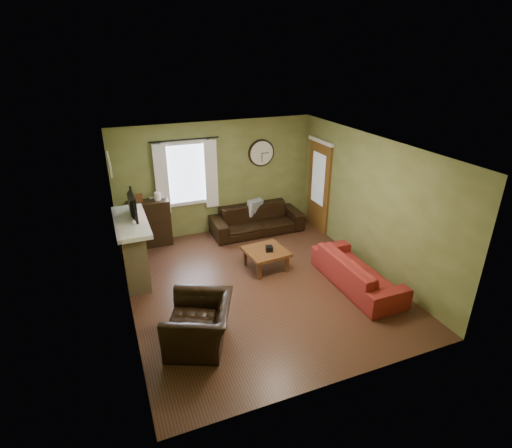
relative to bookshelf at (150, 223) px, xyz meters
name	(u,v)px	position (x,y,z in m)	size (l,w,h in m)	color
floor	(259,284)	(1.61, -2.39, -0.52)	(4.60, 5.20, 0.00)	#48291C
ceiling	(259,147)	(1.61, -2.39, 2.08)	(4.60, 5.20, 0.00)	white
wall_left	(122,243)	(-0.69, -2.39, 0.78)	(0.00, 5.20, 2.60)	olive
wall_right	(369,203)	(3.91, -2.39, 0.78)	(0.00, 5.20, 2.60)	olive
wall_back	(216,178)	(1.61, 0.21, 0.78)	(4.60, 0.00, 2.60)	olive
wall_front	(342,302)	(1.61, -4.99, 0.78)	(4.60, 0.00, 2.60)	olive
fireplace	(133,251)	(-0.49, -1.24, 0.03)	(0.40, 1.40, 1.10)	tan
firebox	(145,261)	(-0.30, -1.24, -0.22)	(0.04, 0.60, 0.55)	black
mantel	(131,222)	(-0.46, -1.24, 0.62)	(0.58, 1.60, 0.08)	white
tv	(129,208)	(-0.44, -1.09, 0.84)	(0.60, 0.08, 0.35)	black
tv_screen	(134,205)	(-0.36, -1.09, 0.89)	(0.02, 0.62, 0.36)	#994C3F
medallion_left	(111,169)	(-0.67, -1.59, 1.73)	(0.28, 0.28, 0.03)	white
medallion_mid	(109,164)	(-0.67, -1.24, 1.73)	(0.28, 0.28, 0.03)	white
medallion_right	(108,159)	(-0.67, -0.89, 1.73)	(0.28, 0.28, 0.03)	white
window_pane	(186,174)	(0.91, 0.19, 0.98)	(1.00, 0.02, 1.30)	silver
curtain_rod	(184,140)	(0.91, 0.09, 1.75)	(0.03, 0.03, 1.50)	black
curtain_left	(162,180)	(0.36, 0.09, 0.93)	(0.28, 0.04, 1.55)	white
curtain_right	(211,174)	(1.46, 0.09, 0.93)	(0.28, 0.04, 1.55)	white
wall_clock	(262,153)	(2.71, 0.16, 1.28)	(0.64, 0.06, 0.64)	white
door	(319,187)	(3.88, -0.54, 0.53)	(0.05, 0.90, 2.10)	brown
bookshelf	(150,223)	(0.00, 0.00, 0.00)	(0.87, 0.37, 1.04)	black
book	(149,201)	(0.05, 0.21, 0.44)	(0.18, 0.25, 0.02)	brown
sofa_brown	(257,220)	(2.43, -0.24, -0.20)	(2.15, 0.84, 0.63)	black
pillow_left	(256,208)	(2.47, -0.07, 0.03)	(0.38, 0.11, 0.38)	gray
pillow_right	(254,207)	(2.47, 0.02, 0.03)	(0.37, 0.11, 0.37)	gray
sofa_red	(357,271)	(3.28, -3.09, -0.22)	(2.03, 0.79, 0.59)	maroon
armchair	(199,324)	(0.18, -3.56, -0.18)	(1.06, 0.92, 0.69)	black
coffee_table	(266,259)	(1.95, -1.91, -0.31)	(0.77, 0.77, 0.41)	brown
tissue_box	(269,251)	(2.00, -1.96, -0.12)	(0.14, 0.14, 0.10)	black
wine_glass_a	(134,227)	(-0.44, -1.83, 0.76)	(0.07, 0.07, 0.21)	white
wine_glass_b	(134,226)	(-0.44, -1.73, 0.75)	(0.06, 0.06, 0.18)	white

